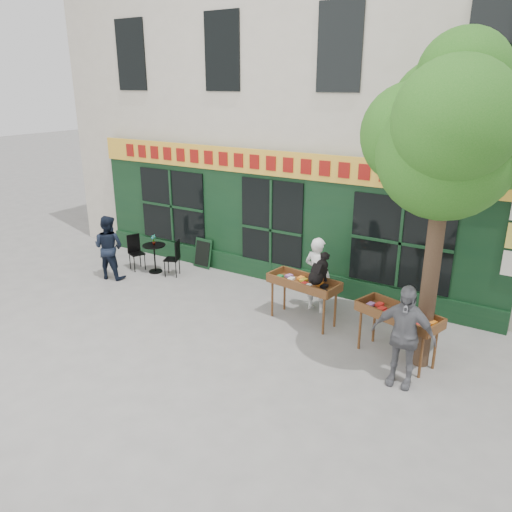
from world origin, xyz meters
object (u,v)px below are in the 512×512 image
at_px(dog, 319,268).
at_px(bistro_table, 154,253).
at_px(book_cart_right, 398,318).
at_px(man_right, 403,336).
at_px(book_cart_center, 304,285).
at_px(woman, 317,275).
at_px(man_left, 109,247).

distance_m(dog, bistro_table, 5.10).
bearing_deg(book_cart_right, man_right, -50.53).
distance_m(dog, man_right, 2.41).
height_order(book_cart_center, dog, dog).
relative_size(book_cart_right, man_right, 0.91).
bearing_deg(man_right, woman, 140.09).
xyz_separation_m(book_cart_right, bistro_table, (-6.78, 0.99, -0.28)).
bearing_deg(dog, bistro_table, -178.51).
relative_size(book_cart_center, bistro_table, 2.07).
height_order(book_cart_center, man_right, man_right).
bearing_deg(book_cart_right, book_cart_center, -174.66).
relative_size(dog, man_left, 0.36).
bearing_deg(dog, woman, 124.59).
xyz_separation_m(man_right, bistro_table, (-7.08, 1.74, -0.35)).
xyz_separation_m(woman, man_right, (2.42, -1.86, 0.05)).
bearing_deg(book_cart_center, book_cart_right, -4.31).
bearing_deg(book_cart_right, woman, 169.98).
xyz_separation_m(book_cart_right, man_left, (-7.48, 0.09, 0.01)).
xyz_separation_m(book_cart_center, man_left, (-5.36, -0.38, 0.01)).
relative_size(book_cart_right, man_left, 0.98).
xyz_separation_m(woman, man_left, (-5.36, -1.03, -0.02)).
xyz_separation_m(book_cart_center, book_cart_right, (2.12, -0.46, 0.00)).
bearing_deg(man_right, book_cart_center, 151.05).
bearing_deg(book_cart_right, man_left, -163.00).
relative_size(dog, man_right, 0.34).
bearing_deg(man_right, bistro_table, 163.89).
distance_m(dog, woman, 0.90).
relative_size(book_cart_center, man_left, 0.95).
distance_m(book_cart_center, book_cart_right, 2.17).
relative_size(dog, book_cart_right, 0.37).
height_order(bistro_table, man_left, man_left).
relative_size(book_cart_center, man_right, 0.88).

